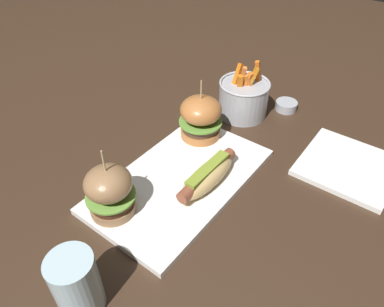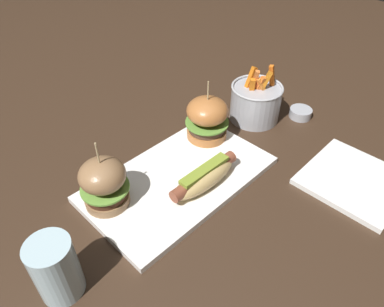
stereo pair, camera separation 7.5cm
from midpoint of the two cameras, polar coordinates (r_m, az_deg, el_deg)
The scene contains 9 objects.
ground_plane at distance 0.77m, azimuth -4.60°, elevation -4.70°, with size 3.00×3.00×0.00m, color #382619.
platter_main at distance 0.77m, azimuth -4.62°, elevation -4.33°, with size 0.39×0.23×0.01m, color white.
hot_dog at distance 0.73m, azimuth -0.47°, elevation -3.62°, with size 0.17×0.05×0.05m.
slider_left at distance 0.68m, azimuth -16.05°, elevation -5.86°, with size 0.09×0.09×0.15m.
slider_right at distance 0.84m, azimuth -1.20°, elevation 5.70°, with size 0.10×0.10×0.15m.
fries_bucket at distance 0.95m, azimuth 5.90°, elevation 8.71°, with size 0.13×0.13×0.14m.
sauce_ramekin at distance 1.00m, azimuth 12.65°, elevation 7.38°, with size 0.06×0.06×0.02m.
side_plate at distance 0.85m, azimuth 21.16°, elevation -1.97°, with size 0.19×0.19×0.01m, color white.
water_glass at distance 0.60m, azimuth -21.56°, elevation -18.87°, with size 0.07×0.07×0.11m, color silver.
Camera 1 is at (-0.42, -0.35, 0.54)m, focal length 33.64 mm.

